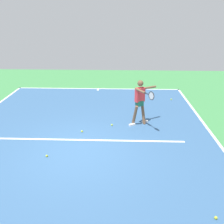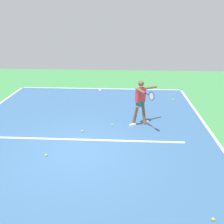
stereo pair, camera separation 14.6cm
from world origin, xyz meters
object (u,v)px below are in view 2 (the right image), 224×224
object	(u,v)px
tennis_ball_centre_court	(112,125)
tennis_ball_near_service_line	(213,219)
tennis_ball_by_sideline	(173,100)
tennis_player	(141,100)
tennis_ball_near_player	(46,155)
tennis_ball_by_baseline	(82,131)

from	to	relation	value
tennis_ball_centre_court	tennis_ball_near_service_line	xyz separation A→B (m)	(-2.31, 4.41, 0.00)
tennis_ball_by_sideline	tennis_ball_centre_court	xyz separation A→B (m)	(2.79, 3.04, 0.00)
tennis_player	tennis_ball_near_service_line	distance (m)	4.84
tennis_ball_by_sideline	tennis_ball_near_service_line	world-z (taller)	same
tennis_ball_by_sideline	tennis_ball_near_player	xyz separation A→B (m)	(4.63, 5.25, 0.00)
tennis_player	tennis_ball_near_service_line	bearing A→B (deg)	74.56
tennis_player	tennis_ball_by_baseline	bearing A→B (deg)	-11.40
tennis_ball_by_sideline	tennis_ball_centre_court	bearing A→B (deg)	47.41
tennis_ball_near_service_line	tennis_player	bearing A→B (deg)	-74.52
tennis_ball_centre_court	tennis_ball_near_service_line	distance (m)	4.98
tennis_ball_by_sideline	tennis_ball_near_service_line	distance (m)	7.46
tennis_ball_near_service_line	tennis_ball_centre_court	bearing A→B (deg)	-62.37
tennis_ball_near_service_line	tennis_ball_near_player	xyz separation A→B (m)	(4.15, -2.19, 0.00)
tennis_ball_centre_court	tennis_ball_near_player	world-z (taller)	same
tennis_ball_by_sideline	tennis_ball_near_player	size ratio (longest dim) A/B	1.00
tennis_ball_by_sideline	tennis_player	bearing A→B (deg)	58.66
tennis_ball_near_player	tennis_ball_by_baseline	bearing A→B (deg)	-115.89
tennis_ball_near_player	tennis_ball_by_sideline	bearing A→B (deg)	-131.41
tennis_ball_near_service_line	tennis_ball_near_player	world-z (taller)	same
tennis_ball_centre_court	tennis_ball_near_player	xyz separation A→B (m)	(1.84, 2.22, 0.00)
tennis_player	tennis_ball_by_sideline	xyz separation A→B (m)	(-1.75, -2.88, -0.95)
tennis_ball_by_sideline	tennis_ball_by_baseline	distance (m)	5.27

